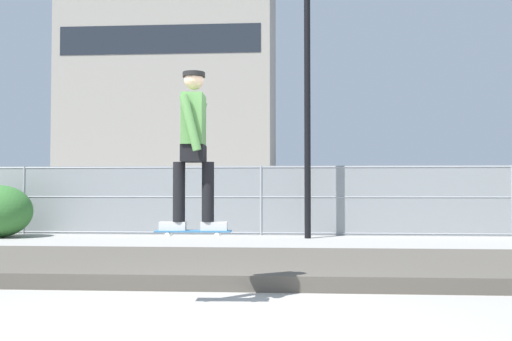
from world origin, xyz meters
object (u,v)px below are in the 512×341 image
Objects in this scene: skateboard at (193,232)px; street_lamp at (307,57)px; parked_car_mid at (359,202)px; parked_car_near at (167,202)px; skater at (194,139)px.

street_lamp reaches higher than skateboard.
parked_car_near is at bearing -177.38° from parked_car_mid.
skateboard is 0.47× the size of skater.
skater reaches higher than skateboard.
parked_car_near reaches higher than skateboard.
parked_car_mid is at bearing 2.62° from parked_car_near.
parked_car_near is 0.99× the size of parked_car_mid.
parked_car_near is 5.98m from parked_car_mid.
parked_car_near and parked_car_mid have the same top height.
skater is at bearing -99.46° from street_lamp.
skateboard is at bearing -99.46° from street_lamp.
street_lamp is (1.39, 8.33, 2.80)m from skater.
parked_car_mid is (1.66, 3.57, -3.72)m from street_lamp.
street_lamp is at bearing 80.54° from skateboard.
skateboard is 9.25m from street_lamp.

